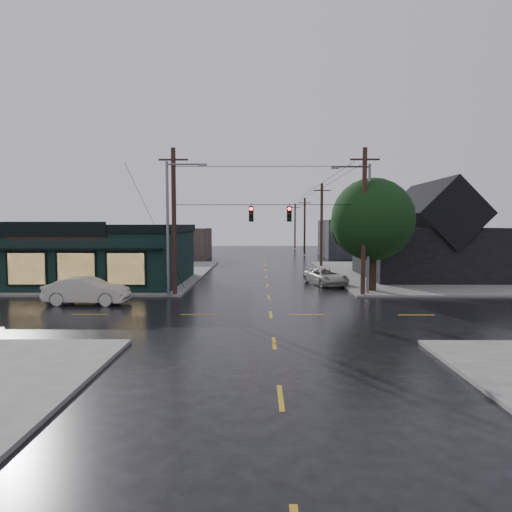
{
  "coord_description": "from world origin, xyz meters",
  "views": [
    {
      "loc": [
        -0.59,
        -24.77,
        4.98
      ],
      "look_at": [
        -0.86,
        5.41,
        2.87
      ],
      "focal_mm": 32.0,
      "sensor_mm": 36.0,
      "label": 1
    }
  ],
  "objects_px": {
    "corner_tree": "(372,220)",
    "utility_pole_nw": "(175,296)",
    "sedan_cream": "(87,291)",
    "suv_silver": "(326,277)",
    "utility_pole_ne": "(363,296)"
  },
  "relations": [
    {
      "from": "utility_pole_nw",
      "to": "sedan_cream",
      "type": "bearing_deg",
      "value": -146.08
    },
    {
      "from": "corner_tree",
      "to": "suv_silver",
      "type": "xyz_separation_m",
      "value": [
        -2.76,
        3.89,
        -4.61
      ]
    },
    {
      "from": "utility_pole_nw",
      "to": "sedan_cream",
      "type": "relative_size",
      "value": 1.98
    },
    {
      "from": "corner_tree",
      "to": "utility_pole_nw",
      "type": "xyz_separation_m",
      "value": [
        -14.07,
        -1.99,
        -5.3
      ]
    },
    {
      "from": "utility_pole_nw",
      "to": "sedan_cream",
      "type": "distance_m",
      "value": 5.91
    },
    {
      "from": "corner_tree",
      "to": "sedan_cream",
      "type": "bearing_deg",
      "value": -164.49
    },
    {
      "from": "utility_pole_ne",
      "to": "sedan_cream",
      "type": "relative_size",
      "value": 1.98
    },
    {
      "from": "utility_pole_nw",
      "to": "sedan_cream",
      "type": "height_order",
      "value": "utility_pole_nw"
    },
    {
      "from": "utility_pole_ne",
      "to": "corner_tree",
      "type": "bearing_deg",
      "value": 61.73
    },
    {
      "from": "sedan_cream",
      "to": "utility_pole_ne",
      "type": "bearing_deg",
      "value": -77.76
    },
    {
      "from": "sedan_cream",
      "to": "corner_tree",
      "type": "bearing_deg",
      "value": -72.61
    },
    {
      "from": "corner_tree",
      "to": "utility_pole_ne",
      "type": "bearing_deg",
      "value": -118.27
    },
    {
      "from": "suv_silver",
      "to": "utility_pole_ne",
      "type": "bearing_deg",
      "value": -91.56
    },
    {
      "from": "utility_pole_nw",
      "to": "suv_silver",
      "type": "bearing_deg",
      "value": 27.45
    },
    {
      "from": "utility_pole_nw",
      "to": "utility_pole_ne",
      "type": "distance_m",
      "value": 13.0
    }
  ]
}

